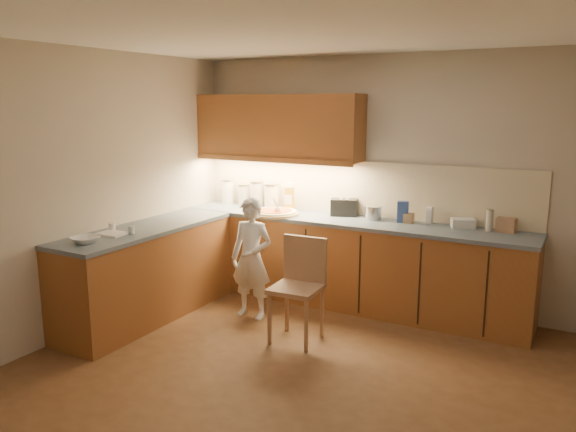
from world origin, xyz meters
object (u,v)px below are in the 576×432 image
object	(u,v)px
wooden_chair	(300,281)
toaster	(344,207)
pizza_on_board	(275,212)
oil_jug	(290,198)
child	(252,258)

from	to	relation	value
wooden_chair	toaster	world-z (taller)	toaster
pizza_on_board	wooden_chair	world-z (taller)	pizza_on_board
oil_jug	toaster	size ratio (longest dim) A/B	1.00
pizza_on_board	toaster	distance (m)	0.75
pizza_on_board	wooden_chair	xyz separation A→B (m)	(0.77, -0.88, -0.41)
toaster	pizza_on_board	bearing A→B (deg)	-174.54
wooden_chair	child	bearing A→B (deg)	157.38
wooden_chair	oil_jug	bearing A→B (deg)	119.26
oil_jug	toaster	distance (m)	0.65
wooden_chair	oil_jug	world-z (taller)	oil_jug
toaster	child	bearing A→B (deg)	-139.47
child	wooden_chair	world-z (taller)	child
child	oil_jug	world-z (taller)	oil_jug
oil_jug	pizza_on_board	bearing A→B (deg)	-97.64
pizza_on_board	toaster	xyz separation A→B (m)	(0.68, 0.31, 0.07)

